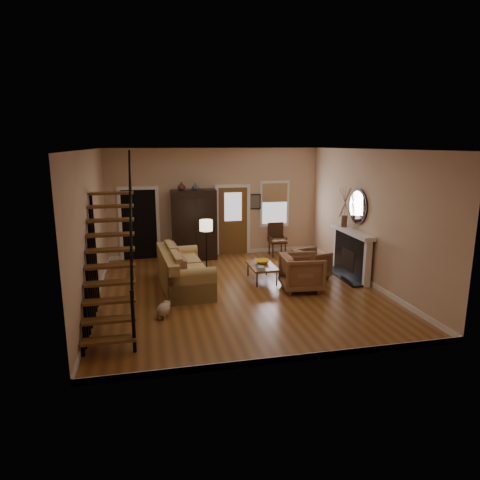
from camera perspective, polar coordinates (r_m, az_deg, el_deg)
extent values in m
plane|color=brown|center=(10.23, -0.07, -6.81)|extent=(7.00, 7.00, 0.00)
plane|color=white|center=(9.64, -0.07, 12.01)|extent=(7.00, 7.00, 0.00)
cube|color=#D1A886|center=(13.20, -3.33, 4.99)|extent=(6.50, 0.04, 3.30)
cube|color=#D1A886|center=(9.66, -19.27, 1.44)|extent=(0.04, 7.00, 3.30)
cube|color=#D1A886|center=(10.96, 16.79, 2.88)|extent=(0.04, 7.00, 3.30)
cube|color=black|center=(13.28, -13.25, 2.10)|extent=(1.00, 0.36, 2.10)
cube|color=brown|center=(13.37, -0.96, 2.51)|extent=(0.90, 0.06, 2.10)
cube|color=silver|center=(13.61, 4.64, 4.78)|extent=(0.96, 0.06, 1.46)
cube|color=black|center=(11.55, 14.74, -1.96)|extent=(0.24, 1.60, 1.15)
cube|color=white|center=(11.39, 14.65, 1.06)|extent=(0.30, 1.95, 0.10)
cylinder|color=silver|center=(11.34, 15.42, 4.31)|extent=(0.05, 0.90, 0.90)
imported|color=#4C2619|center=(12.57, -7.81, 7.14)|extent=(0.24, 0.24, 0.25)
imported|color=#334C60|center=(12.61, -5.98, 7.12)|extent=(0.20, 0.20, 0.21)
imported|color=yellow|center=(11.01, 3.00, -2.91)|extent=(0.37, 0.37, 0.09)
imported|color=brown|center=(10.29, 8.24, -4.31)|extent=(1.04, 1.01, 0.86)
imported|color=brown|center=(11.32, 9.55, -3.12)|extent=(0.94, 0.93, 0.73)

